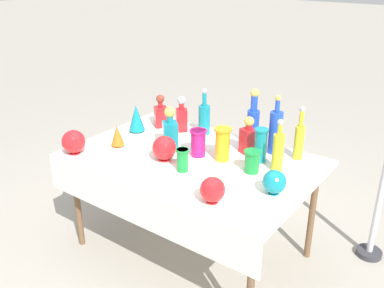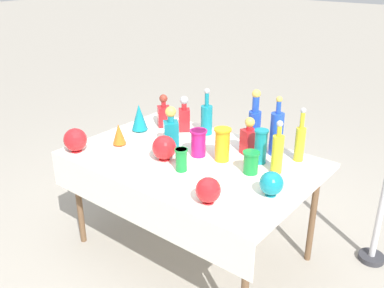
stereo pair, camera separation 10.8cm
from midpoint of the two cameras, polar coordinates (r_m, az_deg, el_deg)
ground_plane at (r=3.29m, az=0.96°, el=-13.87°), size 40.00×40.00×0.00m
display_table at (r=2.90m, az=0.71°, el=-3.01°), size 1.64×1.08×0.76m
tall_bottle_0 at (r=2.90m, az=15.25°, el=0.40°), size 0.06×0.06×0.37m
tall_bottle_1 at (r=2.71m, az=12.45°, el=-1.05°), size 0.07×0.07×0.35m
tall_bottle_2 at (r=2.95m, az=12.23°, el=1.55°), size 0.09×0.09×0.41m
tall_bottle_3 at (r=3.24m, az=2.91°, el=3.50°), size 0.09×0.09×0.36m
tall_bottle_4 at (r=3.04m, az=9.35°, el=2.72°), size 0.09×0.09×0.42m
square_decanter_0 at (r=2.97m, az=-1.78°, el=1.76°), size 0.14×0.14×0.31m
square_decanter_1 at (r=2.94m, az=8.65°, el=0.77°), size 0.12×0.12×0.27m
square_decanter_2 at (r=3.31m, az=-0.11°, el=3.76°), size 0.12×0.12×0.28m
square_decanter_3 at (r=3.41m, az=-2.88°, el=4.10°), size 0.13×0.13×0.26m
slender_vase_0 at (r=2.82m, az=10.23°, el=-0.20°), size 0.09×0.09×0.23m
slender_vase_1 at (r=2.68m, az=-0.30°, el=-2.01°), size 0.08×0.08×0.15m
slender_vase_2 at (r=2.88m, az=1.93°, el=0.26°), size 0.12×0.12×0.19m
slender_vase_3 at (r=2.82m, az=5.16°, el=0.04°), size 0.12×0.12×0.23m
slender_vase_4 at (r=2.69m, az=9.00°, el=-2.34°), size 0.11×0.11×0.14m
fluted_vase_0 at (r=3.09m, az=-8.74°, el=1.30°), size 0.10×0.10×0.16m
fluted_vase_1 at (r=3.33m, az=-6.12°, el=3.56°), size 0.12×0.12×0.21m
round_bowl_0 at (r=2.46m, az=11.79°, el=-5.19°), size 0.14×0.14×0.15m
round_bowl_1 at (r=2.35m, az=3.49°, el=-6.17°), size 0.14×0.14×0.15m
round_bowl_2 at (r=3.04m, az=-14.32°, el=0.53°), size 0.16×0.16×0.17m
round_bowl_3 at (r=2.83m, az=-2.66°, el=-0.49°), size 0.16×0.16×0.17m
price_tag_left at (r=2.95m, az=-12.67°, el=-1.58°), size 0.06×0.03×0.03m
price_tag_center at (r=2.61m, az=-7.03°, el=-4.49°), size 0.06×0.02×0.04m
price_tag_right at (r=2.58m, az=-4.68°, el=-4.77°), size 0.05×0.02×0.04m
cardboard_box_behind_left at (r=4.23m, az=5.38°, el=-2.27°), size 0.44×0.48×0.42m
cardboard_box_behind_right at (r=4.18m, az=5.79°, el=-2.98°), size 0.49×0.39×0.36m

